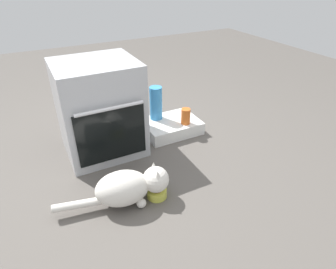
{
  "coord_description": "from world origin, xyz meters",
  "views": [
    {
      "loc": [
        -0.44,
        -1.54,
        1.34
      ],
      "look_at": [
        0.38,
        0.05,
        0.25
      ],
      "focal_mm": 30.69,
      "sensor_mm": 36.0,
      "label": 1
    }
  ],
  "objects_px": {
    "oven": "(101,109)",
    "water_bottle": "(156,103)",
    "cat": "(129,187)",
    "food_bowl": "(157,192)",
    "sauce_jar": "(186,116)",
    "pantry_cabinet": "(171,126)"
  },
  "relations": [
    {
      "from": "food_bowl",
      "to": "cat",
      "type": "height_order",
      "value": "cat"
    },
    {
      "from": "water_bottle",
      "to": "sauce_jar",
      "type": "bearing_deg",
      "value": -47.68
    },
    {
      "from": "oven",
      "to": "food_bowl",
      "type": "xyz_separation_m",
      "value": [
        0.14,
        -0.7,
        -0.33
      ]
    },
    {
      "from": "sauce_jar",
      "to": "cat",
      "type": "bearing_deg",
      "value": -142.19
    },
    {
      "from": "food_bowl",
      "to": "oven",
      "type": "bearing_deg",
      "value": 101.03
    },
    {
      "from": "oven",
      "to": "food_bowl",
      "type": "height_order",
      "value": "oven"
    },
    {
      "from": "food_bowl",
      "to": "cat",
      "type": "relative_size",
      "value": 0.18
    },
    {
      "from": "cat",
      "to": "water_bottle",
      "type": "height_order",
      "value": "water_bottle"
    },
    {
      "from": "oven",
      "to": "water_bottle",
      "type": "distance_m",
      "value": 0.54
    },
    {
      "from": "water_bottle",
      "to": "food_bowl",
      "type": "bearing_deg",
      "value": -115.08
    },
    {
      "from": "cat",
      "to": "water_bottle",
      "type": "distance_m",
      "value": 0.97
    },
    {
      "from": "pantry_cabinet",
      "to": "cat",
      "type": "distance_m",
      "value": 0.94
    },
    {
      "from": "food_bowl",
      "to": "water_bottle",
      "type": "relative_size",
      "value": 0.44
    },
    {
      "from": "oven",
      "to": "cat",
      "type": "bearing_deg",
      "value": -93.22
    },
    {
      "from": "oven",
      "to": "cat",
      "type": "xyz_separation_m",
      "value": [
        -0.04,
        -0.67,
        -0.24
      ]
    },
    {
      "from": "oven",
      "to": "water_bottle",
      "type": "bearing_deg",
      "value": 12.18
    },
    {
      "from": "water_bottle",
      "to": "oven",
      "type": "bearing_deg",
      "value": -167.82
    },
    {
      "from": "pantry_cabinet",
      "to": "water_bottle",
      "type": "height_order",
      "value": "water_bottle"
    },
    {
      "from": "oven",
      "to": "sauce_jar",
      "type": "xyz_separation_m",
      "value": [
        0.7,
        -0.09,
        -0.19
      ]
    },
    {
      "from": "food_bowl",
      "to": "water_bottle",
      "type": "bearing_deg",
      "value": 64.92
    },
    {
      "from": "pantry_cabinet",
      "to": "sauce_jar",
      "type": "height_order",
      "value": "sauce_jar"
    },
    {
      "from": "sauce_jar",
      "to": "oven",
      "type": "bearing_deg",
      "value": 172.37
    }
  ]
}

